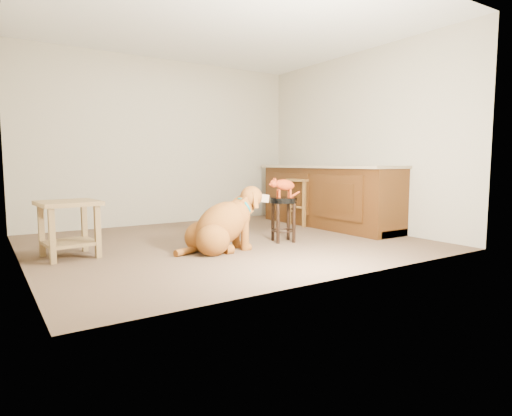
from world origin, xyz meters
TOP-DOWN VIEW (x-y plane):
  - floor at (0.00, 0.00)m, footprint 4.50×4.00m
  - room_shell at (0.00, 0.00)m, footprint 4.54×4.04m
  - cabinet_run at (1.94, 0.30)m, footprint 0.70×2.56m
  - padded_stool at (0.61, -0.36)m, footprint 0.36×0.36m
  - wood_stool at (1.72, 0.60)m, footprint 0.45×0.45m
  - side_table at (-1.78, 0.14)m, footprint 0.62×0.62m
  - golden_retriever at (-0.31, -0.45)m, footprint 1.21×0.59m
  - tabby_kitten at (0.60, -0.36)m, footprint 0.44×0.20m

SIDE VIEW (x-z plane):
  - floor at x=0.00m, z-range -0.01..0.01m
  - golden_retriever at x=-0.31m, z-range -0.10..0.67m
  - wood_stool at x=1.72m, z-range 0.01..0.75m
  - side_table at x=-1.78m, z-range 0.09..0.68m
  - padded_stool at x=0.61m, z-range 0.12..0.67m
  - cabinet_run at x=1.94m, z-range -0.03..0.91m
  - tabby_kitten at x=0.60m, z-range 0.56..0.84m
  - room_shell at x=0.00m, z-range 0.37..2.99m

